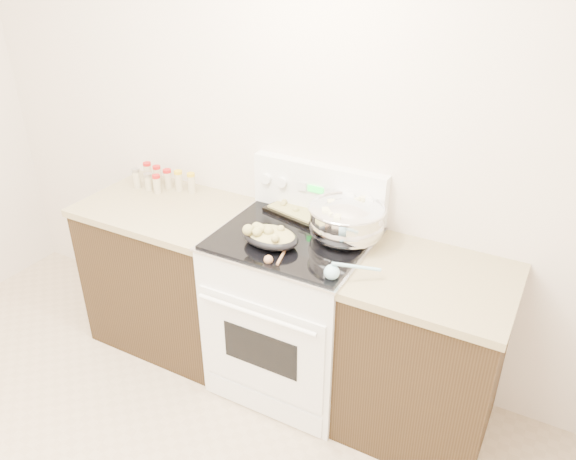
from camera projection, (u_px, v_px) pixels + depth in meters
The scene contains 9 objects.
counter_left at pixel (173, 272), 3.41m from camera, with size 0.93×0.67×0.92m.
counter_right at pixel (424, 355), 2.76m from camera, with size 0.73×0.67×0.92m.
kitchen_range at pixel (293, 308), 3.05m from camera, with size 0.78×0.73×1.22m.
mixing_bowl at pixel (346, 222), 2.77m from camera, with size 0.48×0.48×0.23m.
roasting_pan at pixel (270, 236), 2.72m from camera, with size 0.30×0.21×0.12m.
baking_sheet at pixel (307, 210), 3.04m from camera, with size 0.46×0.37×0.06m.
wooden_spoon at pixel (274, 257), 2.63m from camera, with size 0.08×0.25×0.04m.
blue_ladle at pixel (335, 271), 2.48m from camera, with size 0.22×0.17×0.09m.
spice_jars at pixel (161, 179), 3.36m from camera, with size 0.39×0.15×0.13m.
Camera 1 is at (1.51, -0.76, 2.33)m, focal length 35.00 mm.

